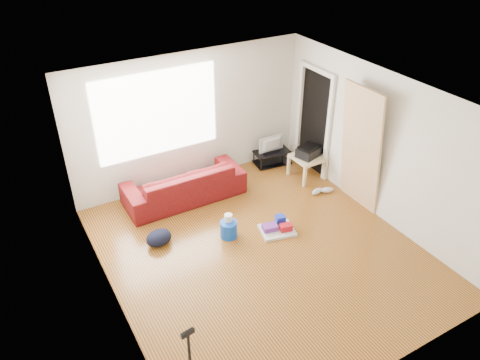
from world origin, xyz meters
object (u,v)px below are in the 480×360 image
sofa (185,198)px  cleaning_tray (277,228)px  tv_stand (272,157)px  backpack (160,243)px  bucket (229,236)px  side_table (308,160)px

sofa → cleaning_tray: bearing=119.6°
tv_stand → cleaning_tray: size_ratio=1.22×
backpack → bucket: bearing=-33.5°
side_table → bucket: 2.40m
cleaning_tray → backpack: 1.93m
bucket → cleaning_tray: bearing=-19.5°
sofa → tv_stand: 2.10m
backpack → sofa: bearing=34.7°
tv_stand → side_table: 0.86m
sofa → backpack: size_ratio=5.09×
sofa → tv_stand: (2.07, 0.27, 0.14)m
sofa → side_table: (2.37, -0.50, 0.38)m
side_table → sofa: bearing=168.1°
cleaning_tray → backpack: bearing=160.1°
tv_stand → bucket: tv_stand is taller
cleaning_tray → side_table: bearing=38.3°
bucket → backpack: 1.12m
side_table → cleaning_tray: (-1.44, -1.14, -0.32)m
sofa → side_table: size_ratio=3.78×
side_table → cleaning_tray: bearing=-141.7°
sofa → bucket: (0.17, -1.37, 0.00)m
tv_stand → backpack: tv_stand is taller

